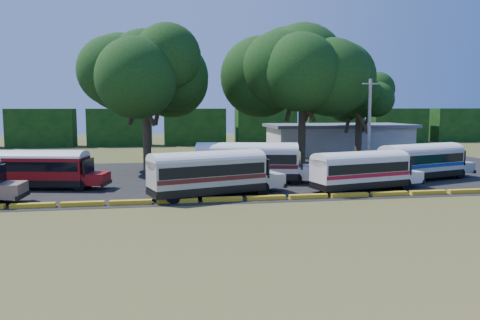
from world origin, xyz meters
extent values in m
plane|color=#3B4818|center=(0.00, 0.00, 0.00)|extent=(160.00, 160.00, 0.00)
cube|color=black|center=(1.00, 12.00, 0.01)|extent=(64.00, 24.00, 0.02)
cube|color=yellow|center=(-13.50, 1.00, 0.15)|extent=(2.70, 0.45, 0.30)
cube|color=yellow|center=(-10.50, 1.00, 0.15)|extent=(2.70, 0.45, 0.30)
cube|color=yellow|center=(-7.50, 1.00, 0.15)|extent=(2.70, 0.45, 0.30)
cube|color=yellow|center=(-4.50, 1.00, 0.15)|extent=(2.70, 0.45, 0.30)
cube|color=yellow|center=(-1.50, 1.00, 0.15)|extent=(2.70, 0.45, 0.30)
cube|color=yellow|center=(1.50, 1.00, 0.15)|extent=(2.70, 0.45, 0.30)
cube|color=yellow|center=(4.50, 1.00, 0.15)|extent=(2.70, 0.45, 0.30)
cube|color=yellow|center=(7.50, 1.00, 0.15)|extent=(2.70, 0.45, 0.30)
cube|color=yellow|center=(10.50, 1.00, 0.15)|extent=(2.70, 0.45, 0.30)
cube|color=yellow|center=(13.50, 1.00, 0.15)|extent=(2.70, 0.45, 0.30)
cube|color=yellow|center=(16.50, 1.00, 0.15)|extent=(2.70, 0.45, 0.30)
cube|color=beige|center=(18.00, 30.00, 1.80)|extent=(18.00, 8.00, 3.60)
cube|color=#4F5156|center=(18.00, 30.00, 3.80)|extent=(19.00, 9.00, 0.40)
cube|color=black|center=(-24.00, 48.00, 3.00)|extent=(10.00, 4.00, 6.00)
cube|color=black|center=(-12.00, 48.00, 3.00)|extent=(10.00, 4.00, 6.00)
cube|color=black|center=(0.00, 48.00, 3.00)|extent=(10.00, 4.00, 6.00)
cube|color=black|center=(12.00, 48.00, 3.00)|extent=(10.00, 4.00, 6.00)
cube|color=black|center=(24.00, 48.00, 3.00)|extent=(10.00, 4.00, 6.00)
cube|color=black|center=(36.00, 48.00, 3.00)|extent=(10.00, 4.00, 6.00)
cube|color=black|center=(48.00, 48.00, 3.00)|extent=(10.00, 4.00, 6.00)
cube|color=#8B6B56|center=(-15.32, 2.62, 0.92)|extent=(1.85, 2.22, 0.92)
cube|color=black|center=(-14.50, 2.57, 0.53)|extent=(0.30, 2.38, 0.29)
cylinder|color=black|center=(-11.62, 6.39, 0.46)|extent=(0.95, 0.44, 0.91)
cylinder|color=black|center=(-11.21, 8.30, 0.46)|extent=(0.95, 0.44, 0.91)
cylinder|color=black|center=(-17.27, 9.61, 0.46)|extent=(0.95, 0.44, 0.91)
cube|color=black|center=(-14.89, 8.10, 0.59)|extent=(7.79, 3.81, 0.50)
cube|color=maroon|center=(-14.89, 8.10, 1.67)|extent=(7.79, 3.81, 1.67)
cube|color=black|center=(-14.89, 8.10, 1.87)|extent=(7.51, 3.80, 0.70)
ellipsoid|color=silver|center=(-14.89, 8.10, 2.51)|extent=(7.79, 3.81, 1.03)
cube|color=maroon|center=(-10.44, 7.14, 0.87)|extent=(2.03, 2.31, 0.87)
cube|color=black|center=(-11.00, 7.26, 1.76)|extent=(0.58, 2.08, 1.25)
cube|color=black|center=(-9.68, 6.97, 0.50)|extent=(0.63, 2.22, 0.27)
cylinder|color=black|center=(1.65, 2.80, 0.49)|extent=(1.02, 0.56, 0.99)
cylinder|color=black|center=(1.02, 4.81, 0.49)|extent=(1.02, 0.56, 0.99)
cylinder|color=black|center=(-4.74, 0.79, 0.49)|extent=(1.02, 0.56, 0.99)
cylinder|color=black|center=(-5.38, 2.80, 0.49)|extent=(1.02, 0.56, 0.99)
cube|color=black|center=(-2.33, 2.65, 0.64)|extent=(8.45, 4.77, 0.54)
cube|color=#BBB7A1|center=(-2.33, 2.65, 1.81)|extent=(8.45, 4.77, 1.80)
cube|color=black|center=(-2.33, 2.65, 2.02)|extent=(8.16, 4.73, 0.76)
cube|color=#561A16|center=(-2.33, 2.65, 1.45)|extent=(8.38, 4.79, 0.30)
ellipsoid|color=silver|center=(-2.33, 2.65, 2.71)|extent=(8.45, 4.77, 1.11)
cube|color=#BBB7A1|center=(2.37, 4.13, 0.94)|extent=(2.34, 2.60, 0.94)
cube|color=black|center=(1.77, 3.95, 1.90)|extent=(0.82, 2.21, 1.35)
cube|color=black|center=(3.16, 4.38, 0.54)|extent=(0.89, 2.36, 0.30)
cube|color=black|center=(-6.14, 1.46, 0.54)|extent=(0.89, 2.36, 0.30)
cylinder|color=black|center=(5.22, 6.57, 0.51)|extent=(1.06, 0.49, 1.02)
cylinder|color=black|center=(5.66, 8.71, 0.51)|extent=(1.06, 0.49, 1.02)
cylinder|color=black|center=(-1.57, 7.97, 0.51)|extent=(1.06, 0.49, 1.02)
cylinder|color=black|center=(-1.13, 10.11, 0.51)|extent=(1.06, 0.49, 1.02)
cube|color=black|center=(1.55, 8.44, 0.66)|extent=(8.70, 4.19, 0.56)
cube|color=white|center=(1.55, 8.44, 1.87)|extent=(8.70, 4.19, 1.87)
cube|color=black|center=(1.55, 8.44, 2.09)|extent=(8.39, 4.18, 0.78)
cube|color=#501514|center=(1.55, 8.44, 1.50)|extent=(8.63, 4.21, 0.31)
ellipsoid|color=silver|center=(1.55, 8.44, 2.80)|extent=(8.70, 4.19, 1.15)
cube|color=white|center=(6.54, 7.41, 0.97)|extent=(2.25, 2.57, 0.97)
cube|color=black|center=(5.91, 7.54, 1.96)|extent=(0.62, 2.33, 1.40)
cube|color=black|center=(7.39, 7.24, 0.56)|extent=(0.69, 2.48, 0.31)
cube|color=black|center=(-2.50, 9.28, 0.56)|extent=(0.69, 2.48, 0.31)
cylinder|color=black|center=(12.88, 3.06, 0.45)|extent=(0.94, 0.46, 0.91)
cylinder|color=black|center=(12.42, 4.95, 0.45)|extent=(0.94, 0.46, 0.91)
cylinder|color=black|center=(6.87, 1.60, 0.45)|extent=(0.94, 0.46, 0.91)
cylinder|color=black|center=(6.41, 3.49, 0.45)|extent=(0.94, 0.46, 0.91)
cube|color=black|center=(9.20, 3.17, 0.59)|extent=(7.78, 3.97, 0.50)
cube|color=silver|center=(9.20, 3.17, 1.67)|extent=(7.78, 3.97, 1.66)
cube|color=black|center=(9.20, 3.17, 1.87)|extent=(7.50, 3.95, 0.70)
cube|color=maroon|center=(9.20, 3.17, 1.34)|extent=(7.72, 3.99, 0.27)
ellipsoid|color=silver|center=(9.20, 3.17, 2.50)|extent=(7.78, 3.97, 1.02)
cube|color=silver|center=(13.62, 4.24, 0.86)|extent=(2.06, 2.33, 0.86)
cube|color=black|center=(13.06, 4.10, 1.75)|extent=(0.63, 2.06, 1.25)
cube|color=black|center=(14.37, 4.42, 0.50)|extent=(0.69, 2.20, 0.27)
cube|color=black|center=(5.62, 2.29, 0.50)|extent=(0.69, 2.20, 0.27)
cylinder|color=black|center=(20.40, 7.29, 0.48)|extent=(0.99, 0.54, 0.96)
cylinder|color=black|center=(19.78, 9.24, 0.48)|extent=(0.99, 0.54, 0.96)
cylinder|color=black|center=(14.19, 5.32, 0.48)|extent=(0.99, 0.54, 0.96)
cylinder|color=black|center=(13.57, 7.28, 0.48)|extent=(0.99, 0.54, 0.96)
cube|color=black|center=(16.53, 7.14, 0.62)|extent=(8.21, 4.65, 0.53)
cube|color=beige|center=(16.53, 7.14, 1.76)|extent=(8.21, 4.65, 1.75)
cube|color=black|center=(16.53, 7.14, 1.97)|extent=(7.92, 4.61, 0.74)
cube|color=navy|center=(16.53, 7.14, 1.41)|extent=(8.14, 4.67, 0.29)
ellipsoid|color=silver|center=(16.53, 7.14, 2.63)|extent=(8.21, 4.65, 1.08)
cube|color=beige|center=(21.09, 8.59, 0.91)|extent=(2.28, 2.53, 0.91)
cube|color=black|center=(20.52, 8.40, 1.84)|extent=(0.80, 2.14, 1.31)
cube|color=black|center=(21.87, 8.83, 0.53)|extent=(0.87, 2.29, 0.29)
cube|color=black|center=(12.83, 5.97, 0.53)|extent=(0.87, 2.29, 0.29)
cylinder|color=#37291B|center=(-6.88, 17.59, 3.43)|extent=(0.80, 0.80, 6.87)
cylinder|color=#37291B|center=(-5.66, 18.04, 6.38)|extent=(1.28, 2.53, 3.94)
cylinder|color=#37291B|center=(-7.88, 18.43, 6.38)|extent=(1.96, 2.22, 3.94)
cylinder|color=#37291B|center=(-7.11, 16.31, 6.38)|extent=(2.57, 0.87, 3.94)
ellipsoid|color=black|center=(-6.88, 17.59, 10.07)|extent=(10.28, 10.28, 7.54)
cylinder|color=#37291B|center=(9.56, 19.18, 3.64)|extent=(0.80, 0.80, 7.29)
cylinder|color=#37291B|center=(10.78, 19.63, 6.77)|extent=(1.32, 2.65, 4.16)
cylinder|color=#37291B|center=(8.56, 20.02, 6.77)|extent=(2.05, 2.32, 4.16)
cylinder|color=#37291B|center=(9.33, 17.90, 6.77)|extent=(2.69, 0.89, 4.16)
ellipsoid|color=black|center=(9.56, 19.18, 10.65)|extent=(12.28, 12.28, 9.01)
cylinder|color=#37291B|center=(17.81, 23.14, 2.48)|extent=(0.80, 0.80, 4.96)
cylinder|color=#37291B|center=(19.03, 23.58, 4.61)|extent=(1.07, 1.97, 2.91)
cylinder|color=#37291B|center=(16.81, 23.97, 4.61)|extent=(1.58, 1.76, 2.91)
cylinder|color=#37291B|center=(17.58, 21.86, 4.61)|extent=(1.98, 0.77, 2.91)
ellipsoid|color=black|center=(17.81, 23.14, 7.41)|extent=(6.81, 6.81, 4.99)
cylinder|color=gray|center=(13.90, 11.90, 4.45)|extent=(0.30, 0.30, 8.90)
cube|color=gray|center=(13.90, 11.90, 8.46)|extent=(1.60, 0.12, 0.12)
camera|label=1|loc=(-5.44, -29.58, 6.34)|focal=35.00mm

